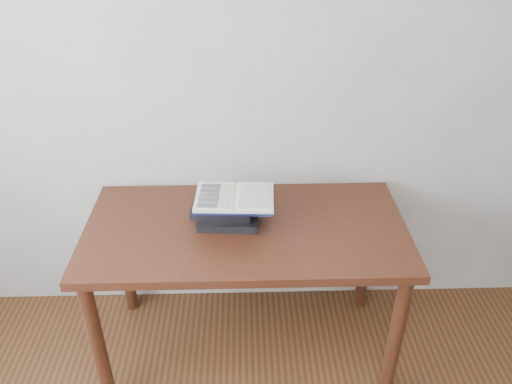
{
  "coord_description": "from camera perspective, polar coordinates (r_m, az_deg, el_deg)",
  "views": [
    {
      "loc": [
        0.0,
        -0.33,
        1.97
      ],
      "look_at": [
        0.05,
        1.34,
        0.92
      ],
      "focal_mm": 35.0,
      "sensor_mm": 36.0,
      "label": 1
    }
  ],
  "objects": [
    {
      "name": "room_shell",
      "position": [
        0.49,
        -11.15,
        -13.14
      ],
      "size": [
        3.54,
        3.54,
        2.62
      ],
      "color": "beige",
      "rests_on": "ground"
    },
    {
      "name": "desk",
      "position": [
        2.17,
        -1.15,
        -6.01
      ],
      "size": [
        1.36,
        0.68,
        0.73
      ],
      "color": "#3F1C0F",
      "rests_on": "ground"
    },
    {
      "name": "book_stack",
      "position": [
        2.11,
        -3.63,
        -2.12
      ],
      "size": [
        0.29,
        0.19,
        0.12
      ],
      "color": "black",
      "rests_on": "desk"
    },
    {
      "name": "open_book",
      "position": [
        2.04,
        -2.46,
        -0.7
      ],
      "size": [
        0.34,
        0.24,
        0.03
      ],
      "rotation": [
        0.0,
        0.0,
        -0.05
      ],
      "color": "black",
      "rests_on": "book_stack"
    }
  ]
}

